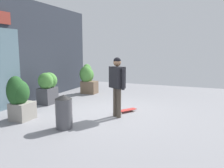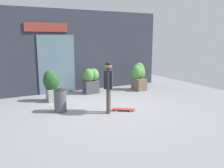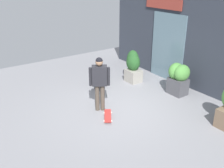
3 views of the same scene
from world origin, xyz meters
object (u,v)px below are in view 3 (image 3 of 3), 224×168
(skateboard, at_px, (108,116))
(planter_box_left, at_px, (133,65))
(skateboarder, at_px, (100,79))
(planter_box_right, at_px, (178,77))
(trash_bin, at_px, (99,78))

(skateboard, relative_size, planter_box_left, 0.61)
(skateboard, bearing_deg, skateboarder, -154.26)
(skateboarder, relative_size, skateboard, 2.29)
(skateboarder, distance_m, planter_box_right, 2.92)
(planter_box_left, relative_size, trash_bin, 1.45)
(planter_box_left, bearing_deg, skateboard, -53.09)
(skateboard, height_order, planter_box_right, planter_box_right)
(planter_box_right, bearing_deg, planter_box_left, -164.85)
(skateboard, height_order, planter_box_left, planter_box_left)
(skateboard, bearing_deg, trash_bin, -172.33)
(skateboarder, xyz_separation_m, planter_box_right, (0.57, 2.84, -0.41))
(trash_bin, bearing_deg, planter_box_right, 45.63)
(planter_box_right, height_order, trash_bin, planter_box_right)
(planter_box_right, xyz_separation_m, trash_bin, (-1.94, -1.98, -0.21))
(skateboarder, distance_m, skateboard, 1.12)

